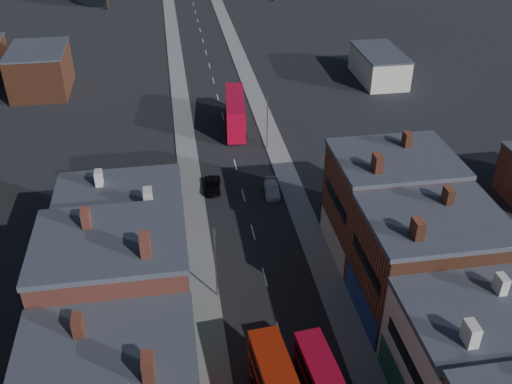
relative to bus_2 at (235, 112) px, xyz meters
name	(u,v)px	position (x,y,z in m)	size (l,w,h in m)	color
pavement_west	(192,191)	(-8.00, -17.25, -2.77)	(3.00, 200.00, 0.12)	gray
pavement_east	(290,183)	(5.00, -17.25, -2.77)	(3.00, 200.00, 0.12)	gray
lamp_post_2	(216,259)	(-6.70, -37.25, 1.87)	(0.25, 0.70, 8.12)	slate
lamp_post_3	(267,119)	(3.70, -7.25, 1.87)	(0.25, 0.70, 8.12)	slate
bus_2	(235,112)	(0.00, 0.00, 0.00)	(3.96, 12.36, 5.25)	#B90825
car_2	(212,186)	(-5.30, -17.34, -2.19)	(2.13, 4.61, 1.28)	black
car_3	(272,189)	(2.17, -19.43, -2.15)	(1.90, 4.67, 1.36)	silver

